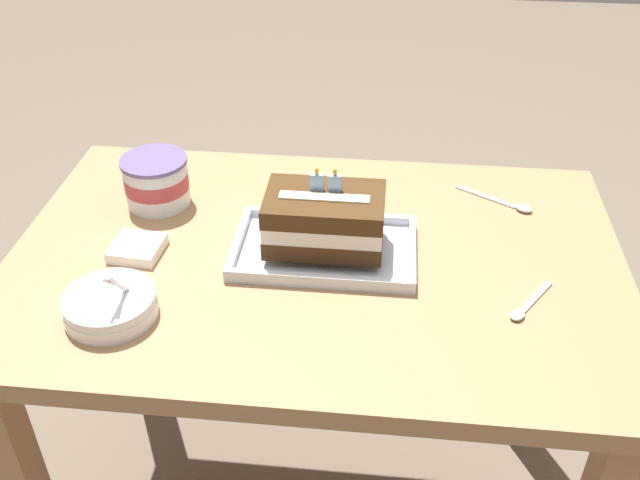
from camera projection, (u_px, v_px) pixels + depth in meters
The scene contains 8 objects.
dining_table at pixel (316, 305), 1.32m from camera, with size 1.07×0.70×0.73m.
foil_tray at pixel (325, 250), 1.25m from camera, with size 0.32×0.20×0.02m.
birthday_cake at pixel (325, 219), 1.22m from camera, with size 0.20×0.13×0.14m.
bowl_stack at pixel (110, 305), 1.11m from camera, with size 0.15×0.15×0.10m.
ice_cream_tub at pixel (156, 181), 1.37m from camera, with size 0.13×0.13×0.10m.
serving_spoon_near_tray at pixel (512, 205), 1.38m from camera, with size 0.15×0.10×0.01m.
serving_spoon_by_bowls at pixel (524, 309), 1.13m from camera, with size 0.08×0.11×0.01m.
napkin_pile at pixel (137, 248), 1.25m from camera, with size 0.09×0.09×0.02m.
Camera 1 is at (0.11, -1.00, 1.47)m, focal length 40.24 mm.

